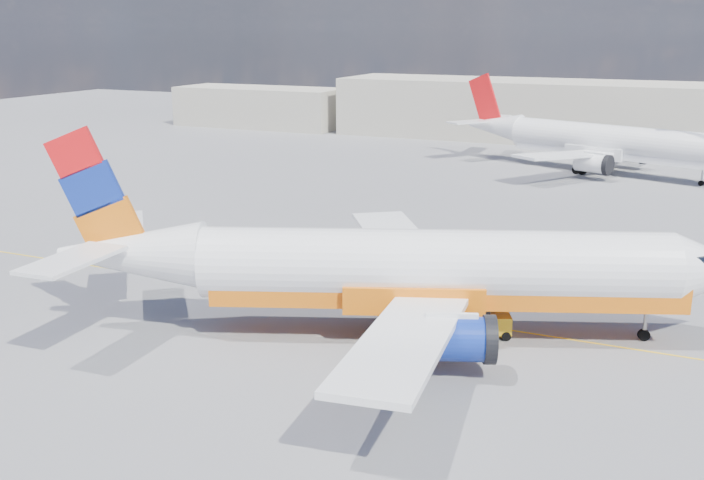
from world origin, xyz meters
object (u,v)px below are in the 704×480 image
at_px(main_jet, 412,269).
at_px(traffic_cone, 254,291).
at_px(gse_tug, 485,321).
at_px(second_jet, 600,142).

distance_m(main_jet, traffic_cone, 11.21).
bearing_deg(traffic_cone, main_jet, -11.32).
relative_size(main_jet, gse_tug, 12.82).
xyz_separation_m(second_jet, traffic_cone, (-13.14, -49.57, -3.02)).
bearing_deg(main_jet, traffic_cone, 147.45).
bearing_deg(traffic_cone, gse_tug, -2.24).
relative_size(second_jet, gse_tug, 12.02).
distance_m(gse_tug, traffic_cone, 13.92).
relative_size(second_jet, traffic_cone, 54.06).
height_order(second_jet, gse_tug, second_jet).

